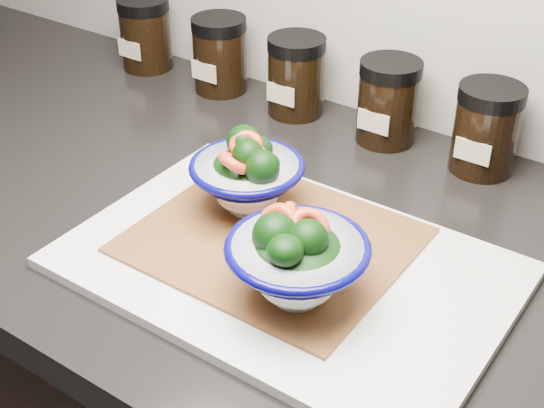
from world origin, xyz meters
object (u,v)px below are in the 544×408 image
Objects in this scene: spice_jar_c at (296,76)px; spice_jar_d at (388,102)px; spice_jar_e at (486,129)px; bowl_right at (296,259)px; spice_jar_b at (220,54)px; bowl_left at (248,176)px; spice_jar_a at (145,34)px; cutting_board at (286,266)px.

spice_jar_d is (0.15, 0.00, 0.00)m from spice_jar_c.
bowl_right is at bearing -97.35° from spice_jar_e.
bowl_left is at bearing -46.88° from spice_jar_b.
bowl_left is 0.26m from spice_jar_d.
bowl_left is at bearing -33.41° from spice_jar_a.
spice_jar_c is (-0.19, 0.31, 0.05)m from cutting_board.
spice_jar_d is at bearing 104.10° from bowl_right.
spice_jar_a is 1.00× the size of spice_jar_c.
bowl_left is 1.14× the size of spice_jar_a.
bowl_right is 1.22× the size of spice_jar_d.
bowl_right is 0.43m from spice_jar_c.
spice_jar_a is 0.57m from spice_jar_e.
bowl_right is 0.37m from spice_jar_d.
spice_jar_a is 1.00× the size of spice_jar_d.
spice_jar_b is 0.28m from spice_jar_d.
spice_jar_d is at bearing 99.00° from cutting_board.
spice_jar_c is at bearing 0.00° from spice_jar_a.
spice_jar_d is (-0.09, 0.36, -0.00)m from bowl_right.
spice_jar_c is (-0.11, 0.26, -0.00)m from bowl_left.
spice_jar_b is at bearing 180.00° from spice_jar_d.
spice_jar_a reaches higher than bowl_right.
bowl_left reaches higher than cutting_board.
bowl_right is at bearing -75.90° from spice_jar_d.
spice_jar_d is (0.28, 0.00, 0.00)m from spice_jar_b.
spice_jar_a is at bearing 146.59° from bowl_left.
spice_jar_e is (0.14, 0.00, 0.00)m from spice_jar_d.
bowl_right is at bearing -43.85° from spice_jar_b.
spice_jar_c is 0.28m from spice_jar_e.
bowl_left is at bearing 142.85° from bowl_right.
spice_jar_b is 0.42m from spice_jar_e.
spice_jar_a is at bearing 180.00° from spice_jar_c.
spice_jar_d is at bearing 0.00° from spice_jar_a.
spice_jar_b reaches higher than cutting_board.
spice_jar_a is (-0.39, 0.26, -0.00)m from bowl_left.
cutting_board is 3.98× the size of spice_jar_e.
bowl_left is 0.31m from spice_jar_e.
spice_jar_b reaches higher than bowl_left.
spice_jar_d is at bearing 0.00° from spice_jar_c.
spice_jar_a is 1.00× the size of spice_jar_b.
bowl_right is at bearing -37.15° from bowl_left.
spice_jar_e reaches higher than cutting_board.
bowl_left is at bearing -98.51° from spice_jar_d.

